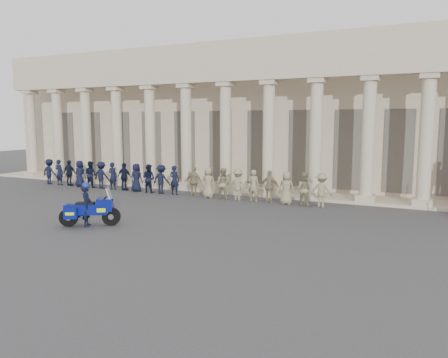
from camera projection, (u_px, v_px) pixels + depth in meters
ground at (169, 224)px, 17.59m from camera, size 90.00×90.00×0.00m
building at (285, 115)px, 30.15m from camera, size 40.00×12.50×9.00m
officer_rank at (166, 180)px, 24.71m from camera, size 19.02×0.63×1.66m
motorcycle at (90, 210)px, 17.17m from camera, size 2.09×1.59×1.52m
rider at (87, 204)px, 17.12m from camera, size 0.66×0.72×1.75m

